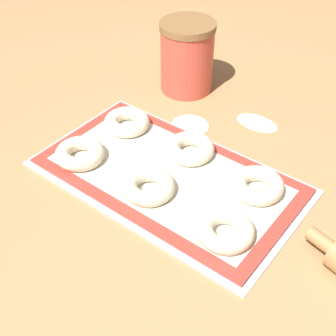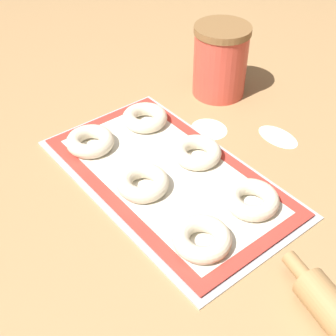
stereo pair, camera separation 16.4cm
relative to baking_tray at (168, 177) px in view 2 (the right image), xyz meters
name	(u,v)px [view 2 (the right image)]	position (x,y,z in m)	size (l,w,h in m)	color
ground_plane	(167,173)	(-0.01, 0.01, 0.00)	(2.80, 2.80, 0.00)	#A87F51
baking_tray	(168,177)	(0.00, 0.00, 0.00)	(0.53, 0.30, 0.01)	#B2B5BA
baking_mat	(168,175)	(0.00, 0.00, 0.01)	(0.50, 0.28, 0.00)	red
bagel_front_left	(90,141)	(-0.17, -0.07, 0.02)	(0.10, 0.10, 0.03)	beige
bagel_front_center	(143,183)	(0.00, -0.06, 0.02)	(0.10, 0.10, 0.03)	beige
bagel_front_right	(202,239)	(0.18, -0.07, 0.02)	(0.10, 0.10, 0.03)	beige
bagel_back_left	(145,118)	(-0.17, 0.07, 0.02)	(0.10, 0.10, 0.03)	beige
bagel_back_center	(197,152)	(0.00, 0.08, 0.02)	(0.10, 0.10, 0.03)	beige
bagel_back_right	(251,200)	(0.16, 0.06, 0.02)	(0.10, 0.10, 0.03)	beige
flour_canister	(220,61)	(-0.17, 0.30, 0.08)	(0.13, 0.13, 0.17)	#DB4C3D
flour_patch_near	(209,129)	(-0.07, 0.18, 0.00)	(0.09, 0.08, 0.00)	white
flour_patch_far	(278,136)	(0.05, 0.28, 0.00)	(0.10, 0.06, 0.00)	white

